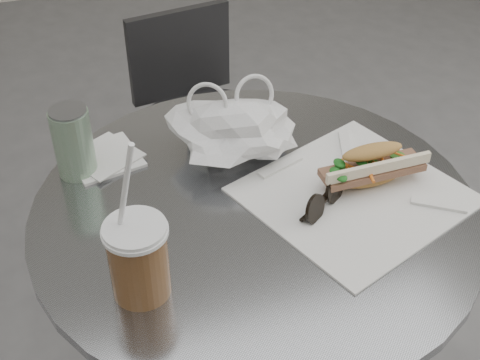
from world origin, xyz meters
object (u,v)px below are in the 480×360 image
object	(u,v)px
chair_far	(203,156)
banh_mi	(372,166)
cafe_table	(253,312)
drink_can	(73,142)
iced_coffee	(138,258)
sunglasses	(323,200)

from	to	relation	value
chair_far	banh_mi	xyz separation A→B (m)	(0.11, -0.72, 0.46)
cafe_table	chair_far	xyz separation A→B (m)	(0.10, 0.71, -0.14)
banh_mi	drink_can	xyz separation A→B (m)	(-0.48, 0.20, 0.03)
banh_mi	iced_coffee	bearing A→B (deg)	-165.43
iced_coffee	sunglasses	xyz separation A→B (m)	(0.33, 0.08, -0.05)
chair_far	sunglasses	distance (m)	0.87
banh_mi	iced_coffee	world-z (taller)	iced_coffee
sunglasses	cafe_table	bearing A→B (deg)	121.45
chair_far	drink_can	bearing A→B (deg)	46.27
cafe_table	sunglasses	world-z (taller)	sunglasses
cafe_table	drink_can	world-z (taller)	drink_can
sunglasses	drink_can	distance (m)	0.44
chair_far	banh_mi	size ratio (longest dim) A/B	3.15
chair_far	cafe_table	bearing A→B (deg)	73.61
chair_far	sunglasses	bearing A→B (deg)	81.92
cafe_table	sunglasses	size ratio (longest dim) A/B	7.29
iced_coffee	drink_can	bearing A→B (deg)	98.58
cafe_table	sunglasses	distance (m)	0.31
cafe_table	drink_can	size ratio (longest dim) A/B	5.77
sunglasses	drink_can	world-z (taller)	drink_can
banh_mi	sunglasses	size ratio (longest dim) A/B	2.18
chair_far	iced_coffee	size ratio (longest dim) A/B	2.64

